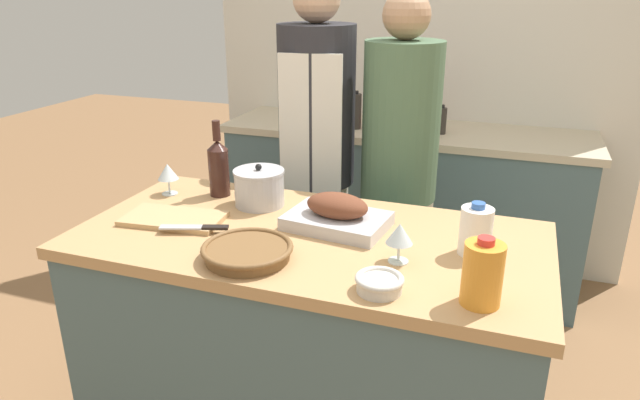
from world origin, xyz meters
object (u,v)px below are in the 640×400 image
(milk_jug, at_px, (476,231))
(person_cook_aproned, at_px, (317,154))
(roasting_pan, at_px, (337,215))
(wine_glass_left, at_px, (168,172))
(wine_bottle_green, at_px, (219,166))
(wicker_basket, at_px, (247,251))
(person_cook_guest, at_px, (399,170))
(condiment_bottle_tall, at_px, (349,114))
(mixing_bowl, at_px, (379,283))
(knife_chef, at_px, (197,227))
(condiment_bottle_short, at_px, (442,121))
(stand_mixer, at_px, (392,103))
(cutting_board, at_px, (174,219))
(juice_jug, at_px, (483,274))
(condiment_bottle_extra, at_px, (356,111))
(wine_glass_right, at_px, (400,235))
(stock_pot, at_px, (259,187))

(milk_jug, xyz_separation_m, person_cook_aproned, (-0.77, 0.74, -0.04))
(roasting_pan, xyz_separation_m, wine_glass_left, (-0.71, 0.09, 0.04))
(milk_jug, height_order, wine_bottle_green, wine_bottle_green)
(wicker_basket, bearing_deg, milk_jug, 22.40)
(person_cook_guest, bearing_deg, condiment_bottle_tall, 142.86)
(mixing_bowl, distance_m, condiment_bottle_tall, 1.94)
(mixing_bowl, bearing_deg, knife_chef, 165.68)
(roasting_pan, xyz_separation_m, mixing_bowl, (0.24, -0.37, -0.02))
(knife_chef, height_order, condiment_bottle_short, condiment_bottle_short)
(stand_mixer, relative_size, person_cook_guest, 0.21)
(cutting_board, distance_m, condiment_bottle_short, 1.71)
(mixing_bowl, distance_m, juice_jug, 0.27)
(mixing_bowl, distance_m, wine_glass_left, 1.06)
(milk_jug, bearing_deg, condiment_bottle_short, 101.97)
(juice_jug, xyz_separation_m, knife_chef, (-0.92, 0.14, -0.06))
(stand_mixer, bearing_deg, knife_chef, -99.08)
(mixing_bowl, distance_m, milk_jug, 0.39)
(milk_jug, xyz_separation_m, condiment_bottle_extra, (-0.79, 1.44, 0.02))
(milk_jug, bearing_deg, condiment_bottle_extra, 118.79)
(juice_jug, bearing_deg, stand_mixer, 109.68)
(wine_glass_left, bearing_deg, condiment_bottle_tall, 77.03)
(person_cook_aproned, bearing_deg, wine_glass_left, -133.56)
(condiment_bottle_tall, xyz_separation_m, condiment_bottle_extra, (0.06, -0.07, 0.04))
(condiment_bottle_tall, distance_m, condiment_bottle_extra, 0.11)
(juice_jug, bearing_deg, wine_glass_right, 146.96)
(milk_jug, bearing_deg, wine_glass_left, 173.11)
(wicker_basket, xyz_separation_m, mixing_bowl, (0.42, -0.06, 0.00))
(wine_glass_right, height_order, knife_chef, wine_glass_right)
(roasting_pan, distance_m, person_cook_guest, 0.70)
(wine_glass_right, distance_m, stand_mixer, 1.70)
(person_cook_aproned, bearing_deg, mixing_bowl, -72.36)
(mixing_bowl, distance_m, person_cook_aproned, 1.20)
(cutting_board, xyz_separation_m, condiment_bottle_short, (0.69, 1.56, 0.06))
(stock_pot, distance_m, condiment_bottle_extra, 1.28)
(cutting_board, distance_m, knife_chef, 0.14)
(wine_glass_left, relative_size, person_cook_guest, 0.07)
(cutting_board, relative_size, person_cook_aproned, 0.20)
(stock_pot, relative_size, milk_jug, 1.13)
(wine_glass_left, relative_size, knife_chef, 0.55)
(person_cook_aproned, xyz_separation_m, person_cook_guest, (0.38, 0.00, -0.04))
(stock_pot, height_order, condiment_bottle_extra, condiment_bottle_extra)
(stock_pot, relative_size, wine_bottle_green, 0.64)
(stock_pot, xyz_separation_m, juice_jug, (0.83, -0.44, 0.02))
(wine_bottle_green, bearing_deg, wine_glass_left, -163.23)
(wine_glass_left, relative_size, condiment_bottle_short, 0.76)
(mixing_bowl, height_order, person_cook_aproned, person_cook_aproned)
(condiment_bottle_extra, relative_size, person_cook_guest, 0.13)
(person_cook_guest, bearing_deg, knife_chef, -96.58)
(roasting_pan, height_order, condiment_bottle_short, condiment_bottle_short)
(cutting_board, relative_size, juice_jug, 1.93)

